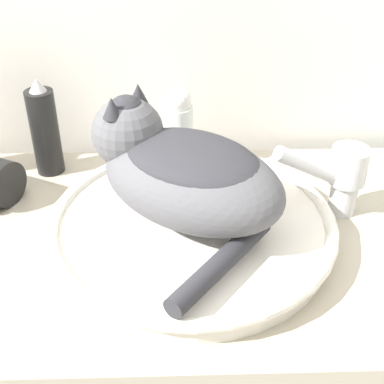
{
  "coord_description": "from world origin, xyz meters",
  "views": [
    {
      "loc": [
        -0.06,
        -0.39,
        1.35
      ],
      "look_at": [
        -0.05,
        0.24,
        0.93
      ],
      "focal_mm": 50.0,
      "sensor_mm": 36.0,
      "label": 1
    }
  ],
  "objects": [
    {
      "name": "faucet",
      "position": [
        0.19,
        0.31,
        0.91
      ],
      "size": [
        0.16,
        0.07,
        0.14
      ],
      "rotation": [
        0.0,
        0.0,
        -2.89
      ],
      "color": "silver",
      "rests_on": "vanity_counter"
    },
    {
      "name": "hairspray_can_black",
      "position": [
        -0.3,
        0.46,
        0.92
      ],
      "size": [
        0.05,
        0.05,
        0.18
      ],
      "color": "black",
      "rests_on": "vanity_counter"
    },
    {
      "name": "cat",
      "position": [
        -0.06,
        0.26,
        0.96
      ],
      "size": [
        0.34,
        0.37,
        0.17
      ],
      "rotation": [
        0.0,
        0.0,
        2.53
      ],
      "color": "#56565B",
      "rests_on": "sink_basin"
    },
    {
      "name": "sink_basin",
      "position": [
        -0.05,
        0.25,
        0.86
      ],
      "size": [
        0.43,
        0.43,
        0.04
      ],
      "color": "white",
      "rests_on": "vanity_counter"
    },
    {
      "name": "lotion_bottle_white",
      "position": [
        -0.06,
        0.46,
        0.92
      ],
      "size": [
        0.05,
        0.05,
        0.16
      ],
      "color": "silver",
      "rests_on": "vanity_counter"
    }
  ]
}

